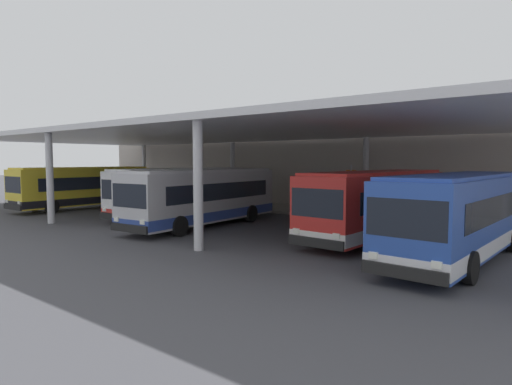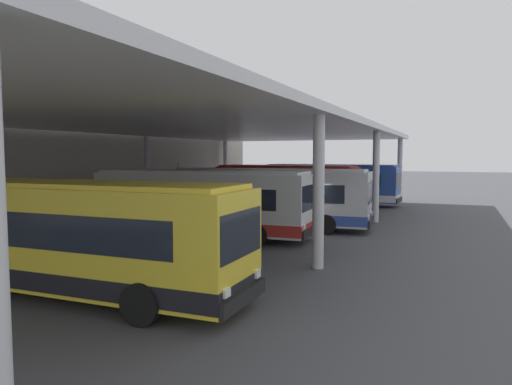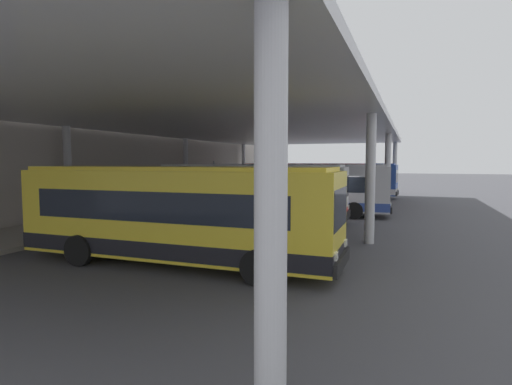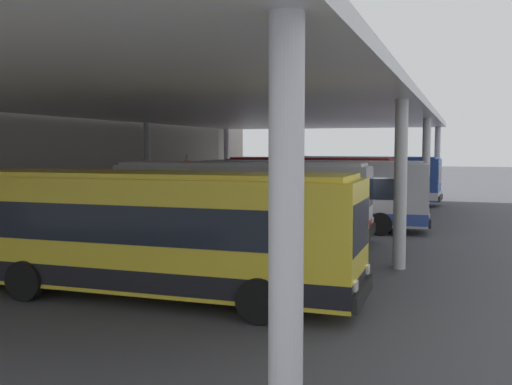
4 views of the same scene
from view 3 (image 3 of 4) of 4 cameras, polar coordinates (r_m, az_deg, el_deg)
ground_plane at (r=23.57m, az=11.07°, el=-3.81°), size 200.00×200.00×0.00m
platform_kerb at (r=28.07m, az=-13.28°, el=-2.36°), size 42.00×4.50×0.18m
station_building_facade at (r=29.86m, az=-18.59°, el=5.53°), size 48.00×1.60×8.09m
canopy_shelter at (r=24.96m, az=-1.42°, el=8.94°), size 40.00×17.00×5.55m
bus_nearest_bay at (r=13.18m, az=-11.15°, el=-2.98°), size 2.86×10.57×3.17m
bus_second_bay at (r=22.34m, az=-0.72°, el=0.09°), size 3.04×10.63×3.17m
bus_middle_bay at (r=25.47m, az=6.66°, el=0.59°), size 3.32×10.69×3.17m
bus_far_bay at (r=34.88m, az=6.68°, el=1.60°), size 3.03×10.63×3.17m
bus_departing at (r=38.48m, az=11.57°, el=1.80°), size 3.01×10.62×3.17m
bench_waiting at (r=34.82m, az=-6.02°, el=-0.03°), size 1.80×0.45×0.92m
trash_bin at (r=37.22m, az=-3.82°, el=0.29°), size 0.52×0.52×0.98m
banner_sign at (r=32.94m, az=-5.94°, el=2.01°), size 0.70×0.12×3.20m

